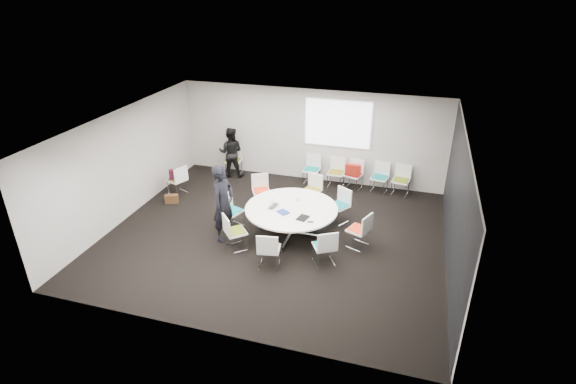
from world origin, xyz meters
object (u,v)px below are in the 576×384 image
(chair_ring_h, at_px, (324,253))
(cup, at_px, (298,199))
(chair_ring_b, at_px, (339,212))
(chair_ring_a, at_px, (358,236))
(chair_back_d, at_px, (379,183))
(chair_person_back, at_px, (234,166))
(chair_back_a, at_px, (312,175))
(chair_ring_f, at_px, (235,238))
(chair_back_b, at_px, (336,178))
(chair_back_e, at_px, (400,186))
(conference_table, at_px, (291,215))
(laptop, at_px, (275,207))
(maroon_bag, at_px, (176,174))
(chair_back_c, at_px, (353,180))
(brown_bag, at_px, (172,199))
(person_back, at_px, (231,152))
(person_main, at_px, (223,203))
(chair_ring_d, at_px, (261,197))
(chair_ring_c, at_px, (311,196))
(chair_ring_e, at_px, (232,217))
(chair_ring_g, at_px, (269,256))
(chair_spare_left, at_px, (178,185))

(chair_ring_h, xyz_separation_m, cup, (-0.99, 1.39, 0.50))
(chair_ring_b, bearing_deg, chair_ring_a, 154.24)
(chair_back_d, relative_size, chair_person_back, 1.00)
(chair_back_a, height_order, cup, chair_back_a)
(chair_ring_b, bearing_deg, chair_ring_f, 75.56)
(chair_ring_b, bearing_deg, chair_back_b, -44.91)
(chair_back_e, bearing_deg, conference_table, 61.48)
(laptop, relative_size, maroon_bag, 0.82)
(chair_back_c, distance_m, brown_bag, 5.25)
(chair_back_c, relative_size, chair_back_e, 1.00)
(chair_ring_h, distance_m, cup, 1.77)
(chair_back_d, bearing_deg, cup, 67.34)
(chair_ring_a, relative_size, chair_back_a, 1.00)
(chair_ring_a, xyz_separation_m, chair_back_c, (-0.61, 3.10, 0.00))
(person_back, height_order, brown_bag, person_back)
(chair_person_back, relative_size, person_main, 0.47)
(chair_ring_a, distance_m, laptop, 2.08)
(person_back, bearing_deg, person_main, 99.67)
(cup, bearing_deg, chair_ring_d, 146.78)
(chair_back_a, bearing_deg, chair_ring_d, 65.67)
(chair_ring_c, height_order, chair_ring_e, same)
(person_main, relative_size, maroon_bag, 4.72)
(chair_back_e, height_order, cup, chair_back_e)
(chair_ring_d, distance_m, person_back, 2.35)
(conference_table, xyz_separation_m, chair_ring_c, (0.11, 1.63, -0.26))
(chair_back_a, height_order, chair_back_b, same)
(maroon_bag, bearing_deg, chair_ring_f, -39.31)
(chair_ring_c, relative_size, chair_back_c, 1.00)
(conference_table, height_order, chair_back_a, chair_back_a)
(chair_ring_b, height_order, maroon_bag, chair_ring_b)
(chair_ring_e, bearing_deg, laptop, 110.71)
(maroon_bag, bearing_deg, chair_ring_d, -0.62)
(chair_back_a, xyz_separation_m, chair_person_back, (-2.54, 0.01, 0.00))
(chair_ring_e, relative_size, person_main, 0.47)
(chair_ring_d, bearing_deg, laptop, 93.48)
(chair_ring_a, bearing_deg, chair_back_c, 33.70)
(chair_ring_c, distance_m, brown_bag, 3.89)
(chair_ring_e, height_order, chair_person_back, same)
(cup, bearing_deg, chair_ring_a, -16.68)
(chair_ring_b, xyz_separation_m, chair_ring_c, (-0.88, 0.67, 0.00))
(chair_ring_g, relative_size, chair_back_a, 1.00)
(chair_ring_c, bearing_deg, brown_bag, 33.00)
(chair_back_e, xyz_separation_m, maroon_bag, (-6.16, -1.75, 0.34))
(conference_table, height_order, chair_back_c, chair_back_c)
(chair_back_e, distance_m, chair_person_back, 5.17)
(chair_ring_f, height_order, chair_back_d, same)
(chair_ring_g, distance_m, brown_bag, 4.15)
(chair_ring_b, relative_size, chair_ring_g, 1.00)
(conference_table, bearing_deg, chair_spare_left, 161.88)
(conference_table, relative_size, cup, 24.67)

